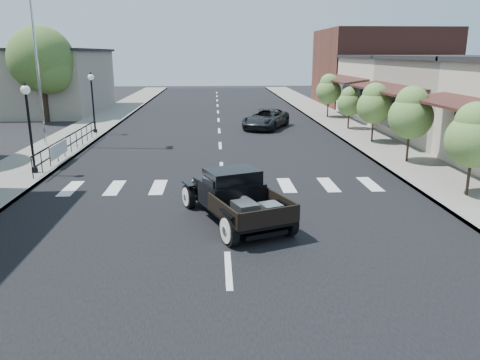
{
  "coord_description": "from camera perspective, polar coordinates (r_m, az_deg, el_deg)",
  "views": [
    {
      "loc": [
        -0.26,
        -12.83,
        4.83
      ],
      "look_at": [
        0.5,
        1.26,
        1.0
      ],
      "focal_mm": 35.0,
      "sensor_mm": 36.0,
      "label": 1
    }
  ],
  "objects": [
    {
      "name": "road",
      "position": [
        28.24,
        -2.51,
        5.35
      ],
      "size": [
        14.0,
        80.0,
        0.02
      ],
      "primitive_type": "cube",
      "color": "black",
      "rests_on": "ground"
    },
    {
      "name": "small_tree_b",
      "position": [
        22.0,
        19.99,
        6.24
      ],
      "size": [
        1.92,
        1.92,
        3.21
      ],
      "primitive_type": null,
      "color": "#567D39",
      "rests_on": "sidewalk_right"
    },
    {
      "name": "low_building_left",
      "position": [
        43.47,
        -23.33,
        10.91
      ],
      "size": [
        10.0,
        12.0,
        5.0
      ],
      "primitive_type": "cube",
      "color": "#A49C8A",
      "rests_on": "ground"
    },
    {
      "name": "sidewalk_left",
      "position": [
        29.41,
        -19.37,
        5.03
      ],
      "size": [
        3.0,
        80.0,
        0.15
      ],
      "primitive_type": "cube",
      "color": "gray",
      "rests_on": "ground"
    },
    {
      "name": "lamp_post_b",
      "position": [
        20.41,
        -24.24,
        5.76
      ],
      "size": [
        0.36,
        0.36,
        3.61
      ],
      "primitive_type": null,
      "color": "black",
      "rests_on": "sidewalk_left"
    },
    {
      "name": "far_building_right",
      "position": [
        47.54,
        16.73,
        12.97
      ],
      "size": [
        11.0,
        10.0,
        7.0
      ],
      "primitive_type": "cube",
      "color": "brown",
      "rests_on": "ground"
    },
    {
      "name": "small_tree_c",
      "position": [
        26.46,
        15.98,
        7.78
      ],
      "size": [
        1.84,
        1.84,
        3.06
      ],
      "primitive_type": null,
      "color": "#567D39",
      "rests_on": "sidewalk_right"
    },
    {
      "name": "flagpole",
      "position": [
        26.44,
        -24.01,
        17.56
      ],
      "size": [
        0.12,
        0.12,
        12.69
      ],
      "primitive_type": "cylinder",
      "color": "silver",
      "rests_on": "sidewalk_left"
    },
    {
      "name": "hotrod_pickup",
      "position": [
        13.69,
        -0.59,
        -1.98
      ],
      "size": [
        3.67,
        5.04,
        1.59
      ],
      "primitive_type": null,
      "rotation": [
        0.0,
        0.0,
        0.38
      ],
      "color": "black",
      "rests_on": "ground"
    },
    {
      "name": "ground",
      "position": [
        13.71,
        -1.8,
        -5.45
      ],
      "size": [
        120.0,
        120.0,
        0.0
      ],
      "primitive_type": "plane",
      "color": "black",
      "rests_on": "ground"
    },
    {
      "name": "banner",
      "position": [
        22.39,
        -21.14,
        2.88
      ],
      "size": [
        0.04,
        2.2,
        0.6
      ],
      "primitive_type": null,
      "color": "silver",
      "rests_on": "sidewalk_left"
    },
    {
      "name": "small_tree_a",
      "position": [
        17.44,
        26.43,
        3.17
      ],
      "size": [
        1.83,
        1.83,
        3.05
      ],
      "primitive_type": null,
      "color": "#567D39",
      "rests_on": "sidewalk_right"
    },
    {
      "name": "road_markings",
      "position": [
        23.34,
        -2.37,
        3.23
      ],
      "size": [
        12.0,
        60.0,
        0.06
      ],
      "primitive_type": null,
      "color": "silver",
      "rests_on": "ground"
    },
    {
      "name": "railing",
      "position": [
        24.25,
        -19.95,
        4.35
      ],
      "size": [
        0.08,
        10.0,
        1.0
      ],
      "primitive_type": null,
      "color": "black",
      "rests_on": "sidewalk_left"
    },
    {
      "name": "small_tree_e",
      "position": [
        36.37,
        10.72,
        9.99
      ],
      "size": [
        1.86,
        1.86,
        3.1
      ],
      "primitive_type": null,
      "color": "#567D39",
      "rests_on": "sidewalk_right"
    },
    {
      "name": "lamp_post_c",
      "position": [
        29.89,
        -17.49,
        8.99
      ],
      "size": [
        0.36,
        0.36,
        3.61
      ],
      "primitive_type": null,
      "color": "black",
      "rests_on": "sidewalk_left"
    },
    {
      "name": "storefront_far",
      "position": [
        38.11,
        20.9,
        10.34
      ],
      "size": [
        10.0,
        9.0,
        4.5
      ],
      "primitive_type": "cube",
      "color": "beige",
      "rests_on": "ground"
    },
    {
      "name": "big_tree_far",
      "position": [
        36.95,
        -22.92,
        11.75
      ],
      "size": [
        4.58,
        4.58,
        6.72
      ],
      "primitive_type": null,
      "color": "#44632A",
      "rests_on": "ground"
    },
    {
      "name": "second_car",
      "position": [
        31.15,
        3.17,
        7.44
      ],
      "size": [
        3.84,
        5.06,
        1.28
      ],
      "primitive_type": "imported",
      "rotation": [
        0.0,
        0.0,
        -0.43
      ],
      "color": "black",
      "rests_on": "ground"
    },
    {
      "name": "sidewalk_right",
      "position": [
        29.56,
        14.28,
        5.47
      ],
      "size": [
        3.0,
        80.0,
        0.15
      ],
      "primitive_type": "cube",
      "color": "gray",
      "rests_on": "ground"
    },
    {
      "name": "small_tree_d",
      "position": [
        30.94,
        13.16,
        8.49
      ],
      "size": [
        1.53,
        1.53,
        2.55
      ],
      "primitive_type": null,
      "color": "#567D39",
      "rests_on": "sidewalk_right"
    }
  ]
}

